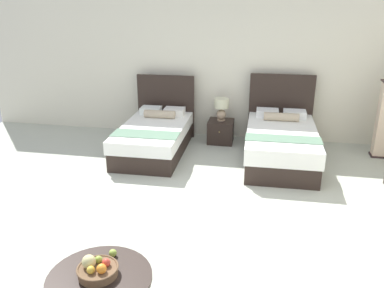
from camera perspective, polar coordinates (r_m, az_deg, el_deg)
ground_plane at (r=5.42m, az=0.33°, el=-10.37°), size 10.29×10.35×0.02m
wall_back at (r=8.11m, az=4.73°, el=10.66°), size 10.29×0.12×2.78m
bed_near_window at (r=7.46m, az=-5.33°, el=1.17°), size 1.18×2.07×1.27m
bed_near_corner at (r=7.18m, az=12.54°, el=0.23°), size 1.24×2.15×1.36m
nightstand at (r=7.95m, az=4.13°, el=1.80°), size 0.49×0.48×0.45m
table_lamp at (r=7.82m, az=4.24°, el=5.27°), size 0.28×0.28×0.44m
coffee_table at (r=3.84m, az=-12.97°, el=-19.10°), size 0.93×0.93×0.46m
fruit_bowl at (r=3.76m, az=-13.40°, el=-16.97°), size 0.37×0.37×0.19m
loose_apple at (r=3.97m, az=-11.23°, el=-15.01°), size 0.07×0.07×0.07m
floor_lamp_corner at (r=7.86m, az=25.61°, el=3.16°), size 0.24×0.24×1.39m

